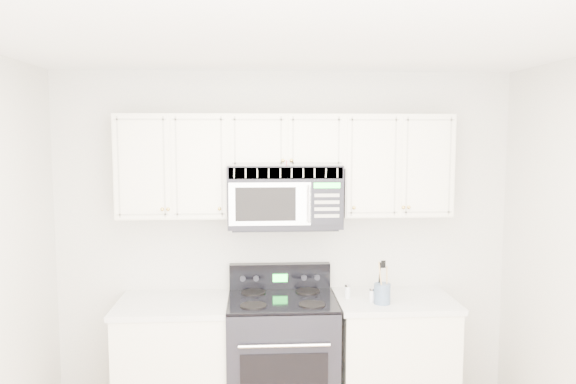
{
  "coord_description": "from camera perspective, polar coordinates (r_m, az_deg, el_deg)",
  "views": [
    {
      "loc": [
        -0.23,
        -2.55,
        2.13
      ],
      "look_at": [
        0.0,
        1.3,
        1.73
      ],
      "focal_mm": 35.0,
      "sensor_mm": 36.0,
      "label": 1
    }
  ],
  "objects": [
    {
      "name": "room",
      "position": [
        2.7,
        1.68,
        -11.98
      ],
      "size": [
        3.51,
        3.51,
        2.61
      ],
      "color": "#97704E",
      "rests_on": "ground"
    },
    {
      "name": "base_cabinet_left",
      "position": [
        4.38,
        -11.11,
        -17.06
      ],
      "size": [
        0.86,
        0.65,
        0.92
      ],
      "color": "silver",
      "rests_on": "ground"
    },
    {
      "name": "base_cabinet_right",
      "position": [
        4.46,
        10.65,
        -16.6
      ],
      "size": [
        0.86,
        0.65,
        0.92
      ],
      "color": "silver",
      "rests_on": "ground"
    },
    {
      "name": "range",
      "position": [
        4.31,
        -0.64,
        -16.5
      ],
      "size": [
        0.78,
        0.71,
        1.13
      ],
      "color": "black",
      "rests_on": "ground"
    },
    {
      "name": "upper_cabinets",
      "position": [
        4.15,
        -0.23,
        3.25
      ],
      "size": [
        2.44,
        0.37,
        0.75
      ],
      "color": "silver",
      "rests_on": "ground"
    },
    {
      "name": "microwave",
      "position": [
        4.12,
        -0.37,
        -0.34
      ],
      "size": [
        0.82,
        0.46,
        0.45
      ],
      "color": "black",
      "rests_on": "ground"
    },
    {
      "name": "utensil_crock",
      "position": [
        4.12,
        9.55,
        -10.09
      ],
      "size": [
        0.12,
        0.12,
        0.31
      ],
      "color": "slate",
      "rests_on": "base_cabinet_right"
    },
    {
      "name": "shaker_salt",
      "position": [
        4.23,
        6.07,
        -9.98
      ],
      "size": [
        0.04,
        0.04,
        0.1
      ],
      "color": "silver",
      "rests_on": "base_cabinet_right"
    },
    {
      "name": "shaker_pepper",
      "position": [
        4.16,
        8.52,
        -10.3
      ],
      "size": [
        0.04,
        0.04,
        0.1
      ],
      "color": "silver",
      "rests_on": "base_cabinet_right"
    }
  ]
}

